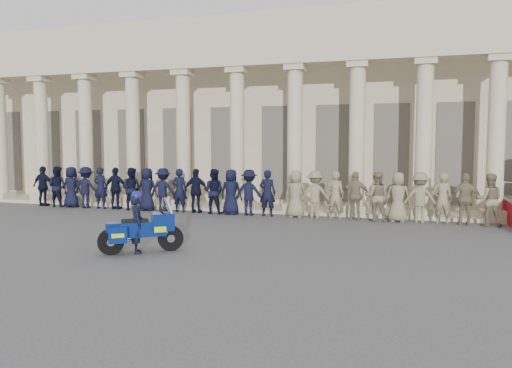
% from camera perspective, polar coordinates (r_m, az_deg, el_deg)
% --- Properties ---
extents(ground, '(90.00, 90.00, 0.00)m').
position_cam_1_polar(ground, '(14.46, -7.85, -7.35)').
color(ground, '#48484A').
rests_on(ground, ground).
extents(building, '(40.00, 12.50, 9.00)m').
position_cam_1_polar(building, '(28.24, 4.94, 7.75)').
color(building, '#BCAE8D').
rests_on(building, ground).
extents(officer_rank, '(20.55, 0.73, 1.92)m').
position_cam_1_polar(officer_rank, '(21.00, -2.57, -0.92)').
color(officer_rank, black).
rests_on(officer_rank, ground).
extents(motorcycle, '(1.97, 1.64, 1.49)m').
position_cam_1_polar(motorcycle, '(14.07, -12.92, -5.09)').
color(motorcycle, black).
rests_on(motorcycle, ground).
extents(rider, '(0.66, 0.71, 1.71)m').
position_cam_1_polar(rider, '(14.03, -13.45, -4.27)').
color(rider, black).
rests_on(rider, ground).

